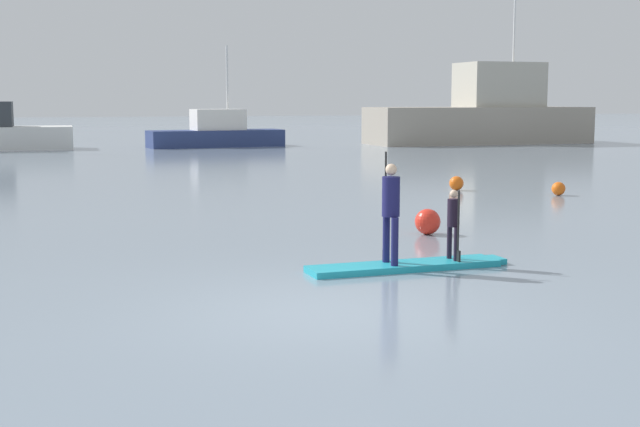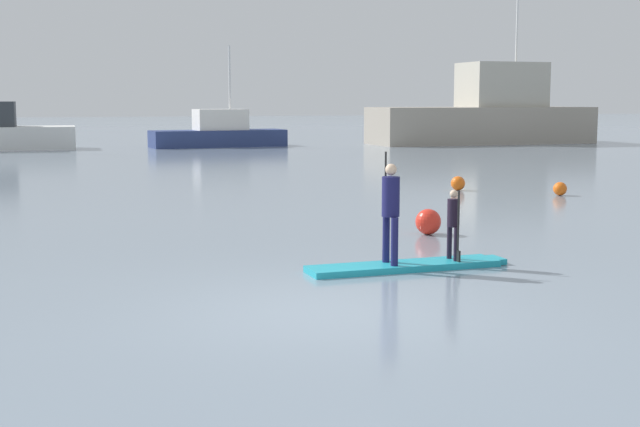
{
  "view_description": "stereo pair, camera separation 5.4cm",
  "coord_description": "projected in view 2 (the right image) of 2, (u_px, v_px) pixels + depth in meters",
  "views": [
    {
      "loc": [
        -3.36,
        -10.17,
        2.65
      ],
      "look_at": [
        0.92,
        3.22,
        0.78
      ],
      "focal_mm": 48.78,
      "sensor_mm": 36.0,
      "label": 1
    },
    {
      "loc": [
        -3.31,
        -10.19,
        2.65
      ],
      "look_at": [
        0.92,
        3.22,
        0.78
      ],
      "focal_mm": 48.78,
      "sensor_mm": 36.0,
      "label": 2
    }
  ],
  "objects": [
    {
      "name": "motor_boat_small_navy",
      "position": [
        219.0,
        133.0,
        47.94
      ],
      "size": [
        7.58,
        2.77,
        5.53
      ],
      "color": "navy",
      "rests_on": "ground"
    },
    {
      "name": "paddler_child_solo",
      "position": [
        454.0,
        221.0,
        13.73
      ],
      "size": [
        0.2,
        0.39,
        1.12
      ],
      "color": "black",
      "rests_on": "paddleboard_near"
    },
    {
      "name": "mooring_buoy_near",
      "position": [
        458.0,
        183.0,
        25.17
      ],
      "size": [
        0.41,
        0.41,
        0.41
      ],
      "primitive_type": "sphere",
      "color": "orange",
      "rests_on": "ground"
    },
    {
      "name": "mooring_buoy_far",
      "position": [
        560.0,
        189.0,
        23.84
      ],
      "size": [
        0.37,
        0.37,
        0.37
      ],
      "primitive_type": "sphere",
      "color": "orange",
      "rests_on": "ground"
    },
    {
      "name": "paddleboard_near",
      "position": [
        408.0,
        266.0,
        13.58
      ],
      "size": [
        3.28,
        0.71,
        0.1
      ],
      "color": "#1E9EB2",
      "rests_on": "ground"
    },
    {
      "name": "mooring_buoy_mid",
      "position": [
        428.0,
        222.0,
        17.0
      ],
      "size": [
        0.51,
        0.51,
        0.51
      ],
      "primitive_type": "sphere",
      "color": "red",
      "rests_on": "ground"
    },
    {
      "name": "ground_plane",
      "position": [
        327.0,
        310.0,
        10.97
      ],
      "size": [
        240.0,
        240.0,
        0.0
      ],
      "primitive_type": "plane",
      "color": "gray"
    },
    {
      "name": "paddler_adult",
      "position": [
        390.0,
        207.0,
        13.36
      ],
      "size": [
        0.28,
        0.5,
        1.73
      ],
      "color": "#19194C",
      "rests_on": "paddleboard_near"
    },
    {
      "name": "fishing_boat_white_large",
      "position": [
        486.0,
        115.0,
        51.42
      ],
      "size": [
        13.26,
        4.15,
        13.27
      ],
      "color": "#9E9384",
      "rests_on": "ground"
    }
  ]
}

